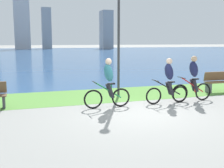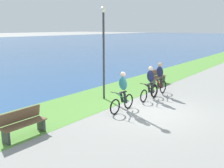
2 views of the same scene
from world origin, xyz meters
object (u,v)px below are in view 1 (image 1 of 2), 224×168
at_px(cyclist_lead, 108,84).
at_px(cyclist_trailing, 168,81).
at_px(cyclist_distant_rear, 193,79).
at_px(lamppost_tall, 119,26).
at_px(bench_far_along_path, 220,82).

distance_m(cyclist_lead, cyclist_trailing, 2.28).
distance_m(cyclist_lead, cyclist_distant_rear, 3.35).
bearing_deg(lamppost_tall, cyclist_trailing, -56.18).
relative_size(cyclist_trailing, bench_far_along_path, 1.13).
height_order(bench_far_along_path, lamppost_tall, lamppost_tall).
relative_size(cyclist_distant_rear, bench_far_along_path, 1.14).
bearing_deg(lamppost_tall, bench_far_along_path, -5.59).
bearing_deg(bench_far_along_path, cyclist_distant_rear, -149.86).
relative_size(cyclist_lead, lamppost_tall, 0.38).
bearing_deg(cyclist_distant_rear, cyclist_trailing, -177.21).
bearing_deg(lamppost_tall, cyclist_distant_rear, -38.15).
bearing_deg(cyclist_lead, cyclist_distant_rear, 0.38).
height_order(cyclist_lead, cyclist_trailing, cyclist_lead).
xyz_separation_m(cyclist_distant_rear, bench_far_along_path, (2.36, 1.37, -0.39)).
bearing_deg(cyclist_distant_rear, cyclist_lead, -179.62).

